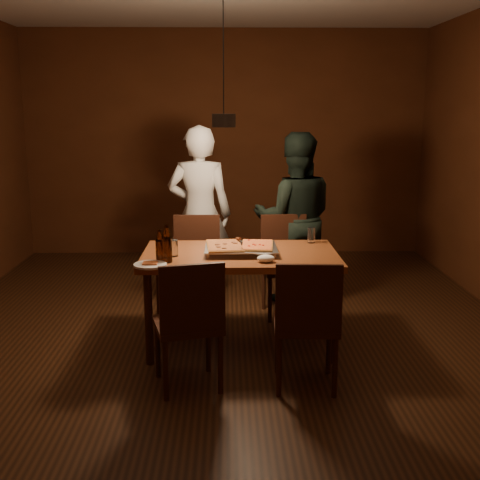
{
  "coord_description": "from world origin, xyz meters",
  "views": [
    {
      "loc": [
        0.02,
        -4.66,
        1.84
      ],
      "look_at": [
        0.12,
        -0.15,
        0.85
      ],
      "focal_mm": 45.0,
      "sensor_mm": 36.0,
      "label": 1
    }
  ],
  "objects_px": {
    "pendant_lamp": "(224,119)",
    "beer_bottle_a": "(160,245)",
    "chair_far_left": "(197,256)",
    "chair_far_right": "(285,255)",
    "dining_table": "(240,262)",
    "diner_dark": "(295,218)",
    "chair_near_right": "(307,314)",
    "diner_white": "(200,214)",
    "pizza_tray": "(241,249)",
    "beer_bottle_b": "(167,243)",
    "chair_near_left": "(190,314)",
    "plate_slice": "(150,265)"
  },
  "relations": [
    {
      "from": "chair_near_left",
      "to": "diner_dark",
      "type": "distance_m",
      "value": 2.13
    },
    {
      "from": "chair_near_right",
      "to": "pizza_tray",
      "type": "distance_m",
      "value": 0.95
    },
    {
      "from": "chair_far_left",
      "to": "chair_far_right",
      "type": "height_order",
      "value": "same"
    },
    {
      "from": "dining_table",
      "to": "pizza_tray",
      "type": "height_order",
      "value": "pizza_tray"
    },
    {
      "from": "chair_far_right",
      "to": "pendant_lamp",
      "type": "distance_m",
      "value": 1.48
    },
    {
      "from": "beer_bottle_a",
      "to": "pendant_lamp",
      "type": "height_order",
      "value": "pendant_lamp"
    },
    {
      "from": "beer_bottle_b",
      "to": "diner_dark",
      "type": "distance_m",
      "value": 1.76
    },
    {
      "from": "chair_far_left",
      "to": "chair_far_right",
      "type": "xyz_separation_m",
      "value": [
        0.8,
        0.01,
        0.0
      ]
    },
    {
      "from": "chair_far_right",
      "to": "plate_slice",
      "type": "height_order",
      "value": "chair_far_right"
    },
    {
      "from": "beer_bottle_a",
      "to": "diner_white",
      "type": "relative_size",
      "value": 0.14
    },
    {
      "from": "pizza_tray",
      "to": "dining_table",
      "type": "bearing_deg",
      "value": -133.7
    },
    {
      "from": "chair_far_left",
      "to": "plate_slice",
      "type": "bearing_deg",
      "value": 77.15
    },
    {
      "from": "pizza_tray",
      "to": "plate_slice",
      "type": "xyz_separation_m",
      "value": [
        -0.65,
        -0.4,
        -0.01
      ]
    },
    {
      "from": "pendant_lamp",
      "to": "beer_bottle_a",
      "type": "bearing_deg",
      "value": -138.7
    },
    {
      "from": "beer_bottle_b",
      "to": "pizza_tray",
      "type": "bearing_deg",
      "value": 28.2
    },
    {
      "from": "beer_bottle_b",
      "to": "pendant_lamp",
      "type": "distance_m",
      "value": 1.06
    },
    {
      "from": "pizza_tray",
      "to": "pendant_lamp",
      "type": "bearing_deg",
      "value": 133.84
    },
    {
      "from": "diner_white",
      "to": "diner_dark",
      "type": "xyz_separation_m",
      "value": [
        0.91,
        -0.1,
        -0.03
      ]
    },
    {
      "from": "chair_far_right",
      "to": "plate_slice",
      "type": "relative_size",
      "value": 2.06
    },
    {
      "from": "dining_table",
      "to": "chair_far_left",
      "type": "height_order",
      "value": "chair_far_left"
    },
    {
      "from": "diner_white",
      "to": "chair_far_right",
      "type": "bearing_deg",
      "value": 156.29
    },
    {
      "from": "pendant_lamp",
      "to": "chair_near_left",
      "type": "bearing_deg",
      "value": -103.27
    },
    {
      "from": "diner_white",
      "to": "diner_dark",
      "type": "bearing_deg",
      "value": 179.2
    },
    {
      "from": "diner_dark",
      "to": "pendant_lamp",
      "type": "height_order",
      "value": "pendant_lamp"
    },
    {
      "from": "beer_bottle_b",
      "to": "beer_bottle_a",
      "type": "bearing_deg",
      "value": 158.7
    },
    {
      "from": "chair_near_right",
      "to": "beer_bottle_a",
      "type": "bearing_deg",
      "value": 154.44
    },
    {
      "from": "dining_table",
      "to": "beer_bottle_b",
      "type": "bearing_deg",
      "value": -152.06
    },
    {
      "from": "chair_far_left",
      "to": "diner_white",
      "type": "xyz_separation_m",
      "value": [
        0.01,
        0.45,
        0.31
      ]
    },
    {
      "from": "plate_slice",
      "to": "chair_near_right",
      "type": "bearing_deg",
      "value": -21.84
    },
    {
      "from": "diner_white",
      "to": "plate_slice",
      "type": "bearing_deg",
      "value": 85.27
    },
    {
      "from": "dining_table",
      "to": "diner_white",
      "type": "bearing_deg",
      "value": 106.78
    },
    {
      "from": "dining_table",
      "to": "pendant_lamp",
      "type": "bearing_deg",
      "value": 129.36
    },
    {
      "from": "chair_far_left",
      "to": "pendant_lamp",
      "type": "relative_size",
      "value": 0.44
    },
    {
      "from": "chair_far_right",
      "to": "plate_slice",
      "type": "distance_m",
      "value": 1.59
    },
    {
      "from": "dining_table",
      "to": "pendant_lamp",
      "type": "distance_m",
      "value": 1.1
    },
    {
      "from": "chair_near_left",
      "to": "chair_far_right",
      "type": "bearing_deg",
      "value": 49.42
    },
    {
      "from": "plate_slice",
      "to": "diner_dark",
      "type": "height_order",
      "value": "diner_dark"
    },
    {
      "from": "chair_near_left",
      "to": "beer_bottle_a",
      "type": "distance_m",
      "value": 0.68
    },
    {
      "from": "chair_near_right",
      "to": "pizza_tray",
      "type": "xyz_separation_m",
      "value": [
        -0.41,
        0.82,
        0.24
      ]
    },
    {
      "from": "chair_far_left",
      "to": "chair_near_right",
      "type": "xyz_separation_m",
      "value": [
        0.79,
        -1.57,
        0.0
      ]
    },
    {
      "from": "chair_near_right",
      "to": "diner_white",
      "type": "bearing_deg",
      "value": 114.42
    },
    {
      "from": "beer_bottle_b",
      "to": "plate_slice",
      "type": "distance_m",
      "value": 0.2
    },
    {
      "from": "dining_table",
      "to": "diner_dark",
      "type": "xyz_separation_m",
      "value": [
        0.55,
        1.11,
        0.14
      ]
    },
    {
      "from": "beer_bottle_a",
      "to": "pendant_lamp",
      "type": "distance_m",
      "value": 1.08
    },
    {
      "from": "dining_table",
      "to": "chair_far_right",
      "type": "bearing_deg",
      "value": 61.04
    },
    {
      "from": "chair_far_left",
      "to": "chair_near_right",
      "type": "relative_size",
      "value": 1.0
    },
    {
      "from": "chair_far_left",
      "to": "pizza_tray",
      "type": "relative_size",
      "value": 0.88
    },
    {
      "from": "pendant_lamp",
      "to": "chair_near_right",
      "type": "bearing_deg",
      "value": -60.74
    },
    {
      "from": "plate_slice",
      "to": "chair_near_left",
      "type": "bearing_deg",
      "value": -54.14
    },
    {
      "from": "chair_near_right",
      "to": "diner_dark",
      "type": "distance_m",
      "value": 1.95
    }
  ]
}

